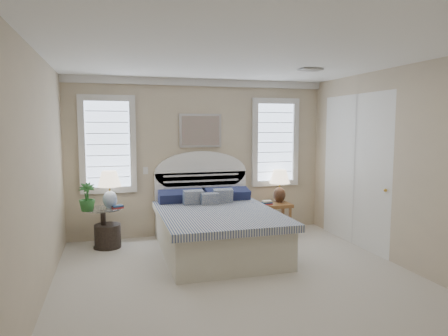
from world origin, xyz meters
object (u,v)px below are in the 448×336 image
side_table_left (103,224)px  lamp_right (280,182)px  floor_pot (108,236)px  lamp_left (110,185)px  nightstand_right (276,211)px  bed (215,226)px

side_table_left → lamp_right: bearing=3.9°
floor_pot → lamp_right: 3.09m
lamp_left → lamp_right: 2.95m
nightstand_right → floor_pot: size_ratio=1.31×
lamp_left → nightstand_right: bearing=1.6°
floor_pot → lamp_right: bearing=3.9°
nightstand_right → lamp_right: size_ratio=0.89×
floor_pot → lamp_right: (3.00, 0.20, 0.71)m
side_table_left → lamp_left: 0.61m
floor_pot → lamp_right: lamp_right is taller
bed → side_table_left: bearing=160.3°
floor_pot → side_table_left: bearing=-176.2°
bed → nightstand_right: (1.30, 0.69, 0.00)m
floor_pot → nightstand_right: bearing=1.9°
bed → floor_pot: bearing=159.5°
bed → lamp_left: 1.76m
bed → side_table_left: bed is taller
nightstand_right → lamp_left: (-2.84, -0.08, 0.60)m
floor_pot → lamp_right: size_ratio=0.68×
side_table_left → lamp_left: (0.11, 0.02, 0.60)m
bed → nightstand_right: 1.47m
bed → lamp_right: bed is taller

